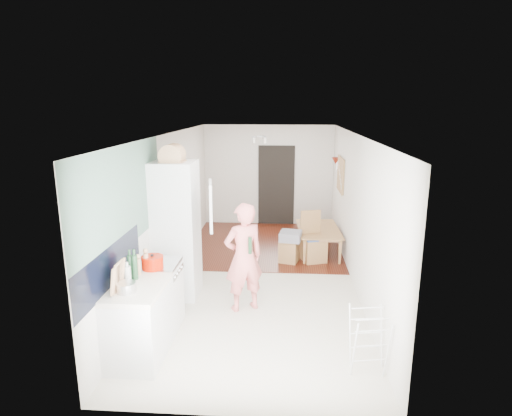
# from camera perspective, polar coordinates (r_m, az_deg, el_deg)

# --- Properties ---
(room_shell) EXTENTS (3.20, 7.00, 2.50)m
(room_shell) POSITION_cam_1_polar(r_m,az_deg,el_deg) (7.29, 0.58, -0.09)
(room_shell) COLOR silver
(room_shell) RESTS_ON ground
(floor) EXTENTS (3.20, 7.00, 0.01)m
(floor) POSITION_cam_1_polar(r_m,az_deg,el_deg) (7.68, 0.56, -9.19)
(floor) COLOR beige
(floor) RESTS_ON ground
(wood_floor_overlay) EXTENTS (3.20, 3.30, 0.01)m
(wood_floor_overlay) POSITION_cam_1_polar(r_m,az_deg,el_deg) (9.41, 1.21, -4.78)
(wood_floor_overlay) COLOR #4F2110
(wood_floor_overlay) RESTS_ON room_shell
(sage_wall_panel) EXTENTS (0.02, 3.00, 1.30)m
(sage_wall_panel) POSITION_cam_1_polar(r_m,az_deg,el_deg) (5.56, -17.24, 1.29)
(sage_wall_panel) COLOR slate
(sage_wall_panel) RESTS_ON room_shell
(tile_splashback) EXTENTS (0.02, 1.90, 0.50)m
(tile_splashback) POSITION_cam_1_polar(r_m,az_deg,el_deg) (5.26, -18.78, -7.47)
(tile_splashback) COLOR black
(tile_splashback) RESTS_ON room_shell
(doorway_recess) EXTENTS (0.90, 0.04, 2.00)m
(doorway_recess) POSITION_cam_1_polar(r_m,az_deg,el_deg) (10.73, 2.72, 3.00)
(doorway_recess) COLOR black
(doorway_recess) RESTS_ON room_shell
(base_cabinet) EXTENTS (0.60, 0.90, 0.86)m
(base_cabinet) POSITION_cam_1_polar(r_m,az_deg,el_deg) (5.46, -15.33, -14.74)
(base_cabinet) COLOR silver
(base_cabinet) RESTS_ON room_shell
(worktop) EXTENTS (0.62, 0.92, 0.06)m
(worktop) POSITION_cam_1_polar(r_m,az_deg,el_deg) (5.26, -15.64, -10.31)
(worktop) COLOR beige
(worktop) RESTS_ON room_shell
(range_cooker) EXTENTS (0.60, 0.60, 0.88)m
(range_cooker) POSITION_cam_1_polar(r_m,az_deg,el_deg) (6.09, -13.02, -11.38)
(range_cooker) COLOR silver
(range_cooker) RESTS_ON room_shell
(cooker_top) EXTENTS (0.60, 0.60, 0.04)m
(cooker_top) POSITION_cam_1_polar(r_m,az_deg,el_deg) (5.91, -13.26, -7.34)
(cooker_top) COLOR silver
(cooker_top) RESTS_ON room_shell
(fridge_housing) EXTENTS (0.66, 0.66, 2.15)m
(fridge_housing) POSITION_cam_1_polar(r_m,az_deg,el_deg) (6.78, -10.61, -2.92)
(fridge_housing) COLOR silver
(fridge_housing) RESTS_ON room_shell
(fridge_door) EXTENTS (0.14, 0.56, 0.70)m
(fridge_door) POSITION_cam_1_polar(r_m,az_deg,el_deg) (6.25, -6.05, 0.33)
(fridge_door) COLOR silver
(fridge_door) RESTS_ON room_shell
(fridge_interior) EXTENTS (0.02, 0.52, 0.66)m
(fridge_interior) POSITION_cam_1_polar(r_m,az_deg,el_deg) (6.59, -8.18, 0.97)
(fridge_interior) COLOR white
(fridge_interior) RESTS_ON room_shell
(pinboard) EXTENTS (0.03, 0.90, 0.70)m
(pinboard) POSITION_cam_1_polar(r_m,az_deg,el_deg) (9.16, 11.23, 4.40)
(pinboard) COLOR tan
(pinboard) RESTS_ON room_shell
(pinboard_frame) EXTENTS (0.00, 0.94, 0.74)m
(pinboard_frame) POSITION_cam_1_polar(r_m,az_deg,el_deg) (9.15, 11.14, 4.40)
(pinboard_frame) COLOR #9B6B45
(pinboard_frame) RESTS_ON room_shell
(wall_sconce) EXTENTS (0.18, 0.18, 0.16)m
(wall_sconce) POSITION_cam_1_polar(r_m,az_deg,el_deg) (9.76, 10.58, 6.18)
(wall_sconce) COLOR maroon
(wall_sconce) RESTS_ON room_shell
(person) EXTENTS (0.83, 0.73, 1.92)m
(person) POSITION_cam_1_polar(r_m,az_deg,el_deg) (6.22, -1.66, -5.32)
(person) COLOR #E97370
(person) RESTS_ON floor
(dining_table) EXTENTS (0.75, 1.28, 0.44)m
(dining_table) POSITION_cam_1_polar(r_m,az_deg,el_deg) (8.90, 8.45, -4.57)
(dining_table) COLOR #9B6B45
(dining_table) RESTS_ON floor
(dining_chair) EXTENTS (0.52, 0.52, 0.98)m
(dining_chair) POSITION_cam_1_polar(r_m,az_deg,el_deg) (8.33, 7.74, -3.89)
(dining_chair) COLOR #9B6B45
(dining_chair) RESTS_ON floor
(stool) EXTENTS (0.42, 0.42, 0.45)m
(stool) POSITION_cam_1_polar(r_m,az_deg,el_deg) (8.32, 4.43, -5.75)
(stool) COLOR #9B6B45
(stool) RESTS_ON floor
(grey_drape) EXTENTS (0.45, 0.45, 0.18)m
(grey_drape) POSITION_cam_1_polar(r_m,az_deg,el_deg) (8.20, 4.65, -3.75)
(grey_drape) COLOR slate
(grey_drape) RESTS_ON stool
(drying_rack) EXTENTS (0.43, 0.40, 0.74)m
(drying_rack) POSITION_cam_1_polar(r_m,az_deg,el_deg) (5.22, 14.75, -16.89)
(drying_rack) COLOR silver
(drying_rack) RESTS_ON floor
(bread_bin) EXTENTS (0.43, 0.42, 0.19)m
(bread_bin) POSITION_cam_1_polar(r_m,az_deg,el_deg) (6.49, -11.10, 6.89)
(bread_bin) COLOR tan
(bread_bin) RESTS_ON fridge_housing
(red_casserole) EXTENTS (0.30, 0.30, 0.17)m
(red_casserole) POSITION_cam_1_polar(r_m,az_deg,el_deg) (5.70, -13.64, -7.06)
(red_casserole) COLOR #BC1500
(red_casserole) RESTS_ON cooker_top
(steel_pan) EXTENTS (0.28, 0.28, 0.11)m
(steel_pan) POSITION_cam_1_polar(r_m,az_deg,el_deg) (5.11, -16.92, -10.09)
(steel_pan) COLOR silver
(steel_pan) RESTS_ON worktop
(held_bottle) EXTENTS (0.05, 0.05, 0.24)m
(held_bottle) POSITION_cam_1_polar(r_m,az_deg,el_deg) (6.07, -0.80, -5.00)
(held_bottle) COLOR #1D3F23
(held_bottle) RESTS_ON person
(bottle_a) EXTENTS (0.07, 0.07, 0.30)m
(bottle_a) POSITION_cam_1_polar(r_m,az_deg,el_deg) (5.43, -16.41, -7.57)
(bottle_a) COLOR #1D3F23
(bottle_a) RESTS_ON worktop
(bottle_b) EXTENTS (0.09, 0.09, 0.30)m
(bottle_b) POSITION_cam_1_polar(r_m,az_deg,el_deg) (5.39, -15.85, -7.62)
(bottle_b) COLOR #1D3F23
(bottle_b) RESTS_ON worktop
(bottle_c) EXTENTS (0.10, 0.10, 0.21)m
(bottle_c) POSITION_cam_1_polar(r_m,az_deg,el_deg) (5.33, -16.78, -8.50)
(bottle_c) COLOR beige
(bottle_c) RESTS_ON worktop
(pepper_mill_front) EXTENTS (0.06, 0.06, 0.20)m
(pepper_mill_front) POSITION_cam_1_polar(r_m,az_deg,el_deg) (5.55, -15.39, -7.52)
(pepper_mill_front) COLOR tan
(pepper_mill_front) RESTS_ON worktop
(pepper_mill_back) EXTENTS (0.08, 0.08, 0.23)m
(pepper_mill_back) POSITION_cam_1_polar(r_m,az_deg,el_deg) (5.65, -14.45, -6.95)
(pepper_mill_back) COLOR tan
(pepper_mill_back) RESTS_ON worktop
(chopping_boards) EXTENTS (0.04, 0.26, 0.35)m
(chopping_boards) POSITION_cam_1_polar(r_m,az_deg,el_deg) (5.10, -17.95, -8.74)
(chopping_boards) COLOR tan
(chopping_boards) RESTS_ON worktop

